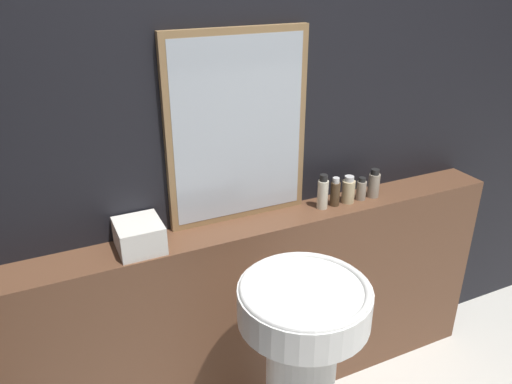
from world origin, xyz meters
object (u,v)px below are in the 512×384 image
(conditioner_bottle, at_px, (335,193))
(body_wash_bottle, at_px, (361,189))
(pedestal_sink, at_px, (301,371))
(lotion_bottle, at_px, (348,190))
(towel_stack, at_px, (139,236))
(hand_soap_bottle, at_px, (374,184))
(shampoo_bottle, at_px, (323,193))
(mirror, at_px, (238,129))

(conditioner_bottle, bearing_deg, body_wash_bottle, 0.00)
(pedestal_sink, bearing_deg, lotion_bottle, 43.80)
(towel_stack, xyz_separation_m, body_wash_bottle, (0.98, 0.00, -0.01))
(pedestal_sink, xyz_separation_m, body_wash_bottle, (0.55, 0.47, 0.40))
(pedestal_sink, relative_size, hand_soap_bottle, 7.22)
(conditioner_bottle, bearing_deg, lotion_bottle, 0.00)
(body_wash_bottle, bearing_deg, pedestal_sink, -139.97)
(shampoo_bottle, xyz_separation_m, lotion_bottle, (0.13, 0.00, -0.01))
(pedestal_sink, bearing_deg, conditioner_bottle, 48.10)
(towel_stack, distance_m, shampoo_bottle, 0.78)
(towel_stack, height_order, hand_soap_bottle, hand_soap_bottle)
(pedestal_sink, bearing_deg, mirror, 89.30)
(mirror, relative_size, body_wash_bottle, 7.26)
(towel_stack, distance_m, conditioner_bottle, 0.84)
(pedestal_sink, bearing_deg, hand_soap_bottle, 36.89)
(mirror, bearing_deg, hand_soap_bottle, -7.11)
(towel_stack, distance_m, body_wash_bottle, 0.98)
(lotion_bottle, bearing_deg, mirror, 170.92)
(pedestal_sink, distance_m, hand_soap_bottle, 0.88)
(conditioner_bottle, xyz_separation_m, body_wash_bottle, (0.14, 0.00, -0.01))
(lotion_bottle, bearing_deg, towel_stack, 180.00)
(mirror, bearing_deg, lotion_bottle, -9.08)
(shampoo_bottle, height_order, lotion_bottle, shampoo_bottle)
(mirror, xyz_separation_m, lotion_bottle, (0.48, -0.08, -0.32))
(conditioner_bottle, xyz_separation_m, lotion_bottle, (0.07, 0.00, -0.00))
(mirror, relative_size, conditioner_bottle, 5.86)
(pedestal_sink, xyz_separation_m, towel_stack, (-0.42, 0.47, 0.41))
(shampoo_bottle, height_order, conditioner_bottle, shampoo_bottle)
(lotion_bottle, height_order, hand_soap_bottle, hand_soap_bottle)
(towel_stack, bearing_deg, lotion_bottle, 0.00)
(lotion_bottle, bearing_deg, pedestal_sink, -136.20)
(mirror, bearing_deg, pedestal_sink, -90.70)
(body_wash_bottle, height_order, hand_soap_bottle, hand_soap_bottle)
(pedestal_sink, bearing_deg, body_wash_bottle, 40.03)
(mirror, relative_size, shampoo_bottle, 4.91)
(body_wash_bottle, bearing_deg, lotion_bottle, 180.00)
(pedestal_sink, relative_size, shampoo_bottle, 6.18)
(pedestal_sink, relative_size, mirror, 1.26)
(body_wash_bottle, relative_size, hand_soap_bottle, 0.79)
(conditioner_bottle, relative_size, body_wash_bottle, 1.24)
(conditioner_bottle, bearing_deg, mirror, 169.46)
(shampoo_bottle, relative_size, lotion_bottle, 1.25)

